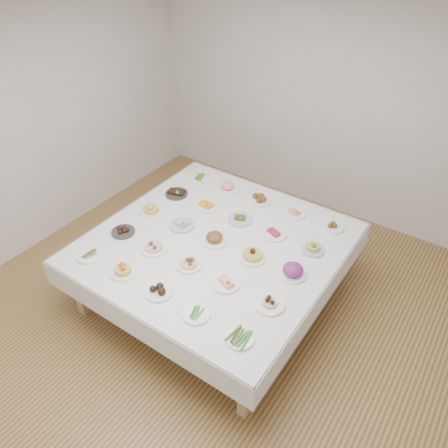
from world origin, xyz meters
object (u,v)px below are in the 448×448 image
Objects in this scene: dish_0 at (90,255)px; dish_24 at (332,225)px; display_table at (216,246)px; dish_12 at (214,236)px.

dish_0 is 2.47m from dish_24.
dish_24 reaches higher than display_table.
dish_12 is 1.25m from dish_24.
dish_24 is (0.88, 0.88, -0.04)m from dish_12.
display_table is at bearing -135.01° from dish_24.
dish_12 reaches higher than dish_0.
dish_0 is 1.06× the size of dish_24.
display_table is 1.24m from dish_0.
display_table is 9.67× the size of dish_0.
dish_0 is at bearing -134.76° from display_table.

